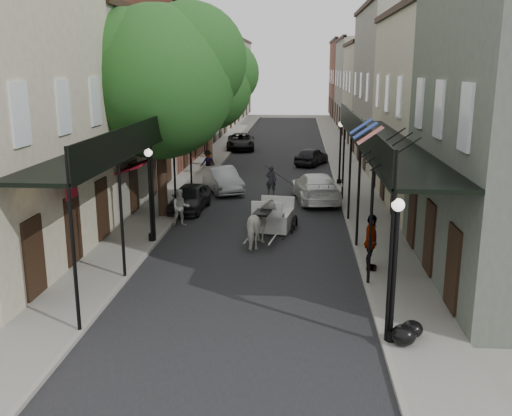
% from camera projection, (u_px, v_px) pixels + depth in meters
% --- Properties ---
extents(ground, '(140.00, 140.00, 0.00)m').
position_uv_depth(ground, '(238.00, 308.00, 16.75)').
color(ground, gray).
rests_on(ground, ground).
extents(road, '(8.00, 90.00, 0.01)m').
position_uv_depth(road, '(272.00, 179.00, 36.10)').
color(road, black).
rests_on(road, ground).
extents(sidewalk_left, '(2.20, 90.00, 0.12)m').
position_uv_depth(sidewalk_left, '(194.00, 177.00, 36.46)').
color(sidewalk_left, gray).
rests_on(sidewalk_left, ground).
extents(sidewalk_right, '(2.20, 90.00, 0.12)m').
position_uv_depth(sidewalk_right, '(351.00, 179.00, 35.72)').
color(sidewalk_right, gray).
rests_on(sidewalk_right, ground).
extents(building_row_left, '(5.00, 80.00, 10.50)m').
position_uv_depth(building_row_left, '(170.00, 88.00, 45.16)').
color(building_row_left, beige).
rests_on(building_row_left, ground).
extents(building_row_right, '(5.00, 80.00, 10.50)m').
position_uv_depth(building_row_right, '(390.00, 89.00, 43.88)').
color(building_row_right, gray).
rests_on(building_row_right, ground).
extents(gallery_left, '(2.20, 18.05, 4.88)m').
position_uv_depth(gallery_left, '(137.00, 139.00, 22.89)').
color(gallery_left, black).
rests_on(gallery_left, sidewalk_left).
extents(gallery_right, '(2.20, 18.05, 4.88)m').
position_uv_depth(gallery_right, '(379.00, 142.00, 22.17)').
color(gallery_right, black).
rests_on(gallery_right, sidewalk_right).
extents(tree_near, '(7.31, 6.80, 9.63)m').
position_uv_depth(tree_near, '(168.00, 76.00, 25.35)').
color(tree_near, '#382619').
rests_on(tree_near, sidewalk_left).
extents(tree_far, '(6.45, 6.00, 8.61)m').
position_uv_depth(tree_far, '(214.00, 83.00, 39.06)').
color(tree_far, '#382619').
rests_on(tree_far, sidewalk_left).
extents(lamppost_right_near, '(0.32, 0.32, 3.71)m').
position_uv_depth(lamppost_right_near, '(394.00, 269.00, 14.01)').
color(lamppost_right_near, black).
rests_on(lamppost_right_near, sidewalk_right).
extents(lamppost_left, '(0.32, 0.32, 3.71)m').
position_uv_depth(lamppost_left, '(150.00, 194.00, 22.37)').
color(lamppost_left, black).
rests_on(lamppost_left, sidewalk_left).
extents(lamppost_right_far, '(0.32, 0.32, 3.71)m').
position_uv_depth(lamppost_right_far, '(340.00, 152.00, 33.37)').
color(lamppost_right_far, black).
rests_on(lamppost_right_far, sidewalk_right).
extents(horse, '(1.27, 2.21, 1.76)m').
position_uv_depth(horse, '(261.00, 225.00, 22.32)').
color(horse, silver).
rests_on(horse, ground).
extents(carriage, '(2.04, 2.79, 2.94)m').
position_uv_depth(carriage, '(276.00, 202.00, 24.84)').
color(carriage, black).
rests_on(carriage, ground).
extents(pedestrian_walking, '(0.99, 0.90, 1.67)m').
position_uv_depth(pedestrian_walking, '(181.00, 208.00, 25.20)').
color(pedestrian_walking, '#B5B5AB').
rests_on(pedestrian_walking, ground).
extents(pedestrian_sidewalk_left, '(1.15, 1.04, 1.55)m').
position_uv_depth(pedestrian_sidewalk_left, '(208.00, 162.00, 36.88)').
color(pedestrian_sidewalk_left, gray).
rests_on(pedestrian_sidewalk_left, sidewalk_left).
extents(pedestrian_sidewalk_right, '(0.67, 1.20, 1.93)m').
position_uv_depth(pedestrian_sidewalk_right, '(371.00, 242.00, 19.35)').
color(pedestrian_sidewalk_right, gray).
rests_on(pedestrian_sidewalk_right, sidewalk_right).
extents(car_left_near, '(1.75, 3.92, 1.31)m').
position_uv_depth(car_left_near, '(190.00, 198.00, 27.93)').
color(car_left_near, black).
rests_on(car_left_near, ground).
extents(car_left_mid, '(2.99, 4.44, 1.39)m').
position_uv_depth(car_left_mid, '(222.00, 180.00, 32.23)').
color(car_left_mid, '#A9A9AE').
rests_on(car_left_mid, ground).
extents(car_left_far, '(2.73, 5.15, 1.38)m').
position_uv_depth(car_left_far, '(241.00, 142.00, 48.67)').
color(car_left_far, black).
rests_on(car_left_far, ground).
extents(car_right_near, '(2.78, 5.38, 1.49)m').
position_uv_depth(car_right_near, '(316.00, 187.00, 29.93)').
color(car_right_near, white).
rests_on(car_right_near, ground).
extents(car_right_far, '(2.80, 4.07, 1.29)m').
position_uv_depth(car_right_far, '(312.00, 156.00, 40.99)').
color(car_right_far, black).
rests_on(car_right_far, ground).
extents(trash_bags, '(0.88, 1.03, 0.53)m').
position_uv_depth(trash_bags, '(407.00, 333.00, 14.36)').
color(trash_bags, black).
rests_on(trash_bags, sidewalk_right).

